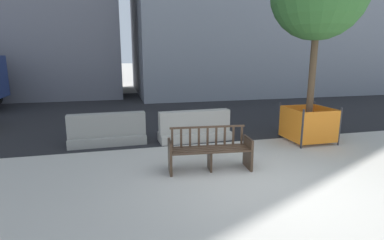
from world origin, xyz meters
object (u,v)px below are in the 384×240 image
object	(u,v)px
street_bench	(210,151)
construction_fence	(308,123)
jersey_barrier_left	(108,132)
jersey_barrier_centre	(195,128)

from	to	relation	value
street_bench	construction_fence	distance (m)	3.56
jersey_barrier_left	jersey_barrier_centre	bearing A→B (deg)	-4.65
street_bench	jersey_barrier_left	bearing A→B (deg)	130.69
jersey_barrier_centre	jersey_barrier_left	distance (m)	2.36
construction_fence	jersey_barrier_left	bearing A→B (deg)	168.98
jersey_barrier_left	construction_fence	xyz separation A→B (m)	(5.36, -1.04, 0.17)
street_bench	construction_fence	size ratio (longest dim) A/B	1.49
street_bench	jersey_barrier_left	size ratio (longest dim) A/B	0.86
jersey_barrier_centre	street_bench	bearing A→B (deg)	-96.82
street_bench	jersey_barrier_centre	xyz separation A→B (m)	(0.27, 2.24, -0.06)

